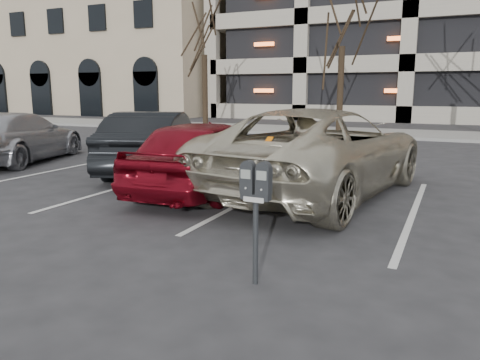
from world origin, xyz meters
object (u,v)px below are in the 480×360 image
parking_meter (256,193)px  suv_silver (318,151)px  car_red (206,155)px  car_dark (154,142)px  car_silver (17,137)px  tree_a (204,8)px

parking_meter → suv_silver: bearing=99.4°
suv_silver → car_red: bearing=28.4°
suv_silver → car_dark: suv_silver is taller
car_red → car_silver: (-6.56, 1.17, -0.04)m
car_red → car_silver: car_red is taller
parking_meter → car_dark: size_ratio=0.28×
car_silver → tree_a: bearing=-103.7°
suv_silver → car_dark: (-4.23, 0.70, -0.09)m
tree_a → suv_silver: tree_a is taller
parking_meter → car_silver: (-9.16, 4.87, -0.27)m
suv_silver → car_red: 2.15m
car_dark → car_silver: 4.35m
tree_a → car_red: (7.56, -13.61, -5.22)m
tree_a → suv_silver: size_ratio=1.33×
suv_silver → tree_a: bearing=-45.1°
car_red → tree_a: bearing=-65.3°
tree_a → car_dark: 14.28m
car_silver → car_red: bearing=151.6°
tree_a → car_red: bearing=-61.0°
car_dark → tree_a: bearing=-86.2°
parking_meter → suv_silver: (-0.59, 4.43, -0.14)m
suv_silver → car_silver: (-8.57, 0.43, -0.13)m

